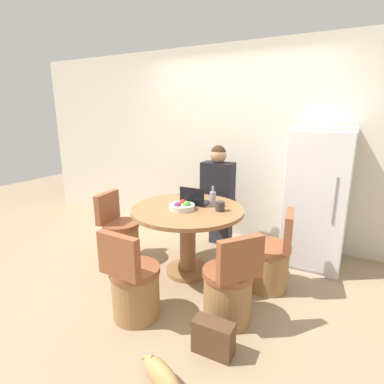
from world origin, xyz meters
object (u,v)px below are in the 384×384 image
Objects in this scene: cat at (165,379)px; chair_right_side at (270,262)px; dining_table at (188,225)px; chair_near_camera at (134,288)px; chair_left_side at (120,237)px; person_seated at (219,192)px; handbag at (213,337)px; laptop at (195,200)px; bottle at (213,199)px; chair_near_right_corner at (229,291)px; fruit_bowl at (182,206)px; refrigerator at (317,197)px.

chair_right_side is at bearing 101.56° from cat.
dining_table is 1.45× the size of chair_near_camera.
chair_left_side is 1.00× the size of chair_near_camera.
chair_near_camera reaches higher than dining_table.
handbag is (0.70, -1.75, -0.61)m from person_seated.
laptop is 0.21m from bottle.
chair_near_right_corner is at bearing 116.10° from person_seated.
fruit_bowl is at bearing 137.59° from cat.
laptop is at bearing -79.90° from chair_left_side.
chair_near_right_corner is 0.99m from fruit_bowl.
dining_table is at bearing -90.00° from chair_near_camera.
chair_near_right_corner is at bearing -108.73° from refrigerator.
person_seated is at bearing -89.00° from chair_near_camera.
handbag reaches higher than cat.
refrigerator is 1.34× the size of dining_table.
fruit_bowl is at bearing -107.24° from dining_table.
dining_table is 4.49× the size of fruit_bowl.
dining_table is at bearing -90.00° from chair_near_right_corner.
dining_table is (-1.18, -0.91, -0.23)m from refrigerator.
chair_right_side is at bearing -89.20° from chair_left_side.
chair_near_camera is at bearing 87.06° from laptop.
dining_table is at bearing 72.76° from fruit_bowl.
chair_right_side is (0.87, 0.12, -0.28)m from dining_table.
person_seated is at bearing -90.87° from laptop.
bottle is at bearing 38.88° from dining_table.
chair_near_camera is 1.75m from person_seated.
chair_near_camera is (-0.05, -0.87, -0.28)m from dining_table.
fruit_bowl is (-0.89, -0.19, 0.51)m from chair_right_side.
fruit_bowl is (-0.04, -0.89, 0.05)m from person_seated.
dining_table is 3.96× the size of handbag.
chair_near_right_corner is 1.00× the size of chair_near_camera.
chair_left_side is at bearing 151.94° from handbag.
bottle is at bearing 114.50° from handbag.
refrigerator is 5.30× the size of handbag.
fruit_bowl reaches higher than handbag.
chair_near_camera is 2.73× the size of handbag.
fruit_bowl is at bearing 87.52° from person_seated.
bottle is at bearing 126.01° from cat.
dining_table is 0.24m from fruit_bowl.
refrigerator is at bearing -69.90° from chair_left_side.
person_seated is at bearing -175.41° from refrigerator.
laptop is 1.29× the size of bottle.
fruit_bowl is at bearing 83.07° from laptop.
bottle is 1.41m from handbag.
person_seated reaches higher than handbag.
fruit_bowl is 0.35m from bottle.
chair_right_side is 0.61× the size of person_seated.
chair_near_camera is at bearing 87.86° from person_seated.
dining_table is 0.39m from bottle.
chair_left_side and chair_right_side have the same top height.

